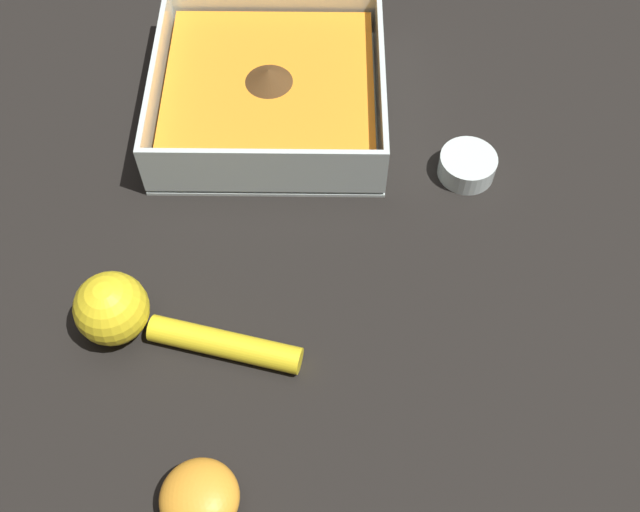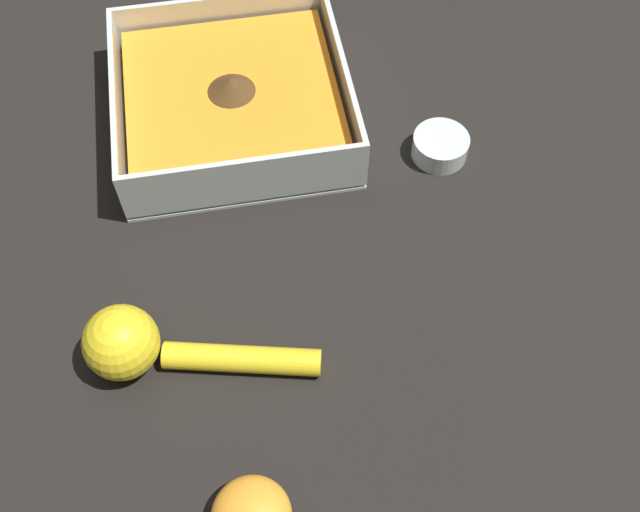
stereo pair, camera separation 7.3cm
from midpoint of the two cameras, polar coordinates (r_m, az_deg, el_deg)
name	(u,v)px [view 1 (the left image)]	position (r m, az deg, el deg)	size (l,w,h in m)	color
ground_plane	(290,105)	(0.90, 0.03, 11.30)	(4.00, 4.00, 0.00)	black
square_dish	(270,94)	(0.88, -1.43, 12.09)	(0.26, 0.26, 0.07)	silver
spice_bowl	(467,166)	(0.85, 13.59, 6.51)	(0.06, 0.06, 0.03)	silver
lemon_squeezer	(136,316)	(0.71, -11.02, -4.77)	(0.22, 0.09, 0.07)	yellow
lemon_half	(199,498)	(0.66, -5.90, -18.15)	(0.07, 0.07, 0.04)	orange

